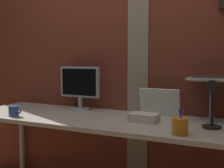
{
  "coord_description": "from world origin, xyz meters",
  "views": [
    {
      "loc": [
        0.85,
        -1.91,
        1.18
      ],
      "look_at": [
        -0.04,
        0.06,
        0.99
      ],
      "focal_mm": 44.54,
      "sensor_mm": 36.0,
      "label": 1
    }
  ],
  "objects_px": {
    "monitor": "(80,85)",
    "laptop": "(213,71)",
    "coffee_mug": "(14,111)",
    "whiteboard_panel": "(159,102)",
    "pen_cup": "(180,126)",
    "desk_lamp": "(212,99)"
  },
  "relations": [
    {
      "from": "monitor",
      "to": "laptop",
      "type": "distance_m",
      "value": 1.11
    },
    {
      "from": "laptop",
      "to": "monitor",
      "type": "bearing_deg",
      "value": -176.0
    },
    {
      "from": "coffee_mug",
      "to": "whiteboard_panel",
      "type": "bearing_deg",
      "value": 25.65
    },
    {
      "from": "pen_cup",
      "to": "monitor",
      "type": "bearing_deg",
      "value": 154.27
    },
    {
      "from": "whiteboard_panel",
      "to": "pen_cup",
      "type": "xyz_separation_m",
      "value": [
        0.25,
        -0.49,
        -0.06
      ]
    },
    {
      "from": "whiteboard_panel",
      "to": "coffee_mug",
      "type": "height_order",
      "value": "whiteboard_panel"
    },
    {
      "from": "whiteboard_panel",
      "to": "desk_lamp",
      "type": "height_order",
      "value": "desk_lamp"
    },
    {
      "from": "laptop",
      "to": "whiteboard_panel",
      "type": "height_order",
      "value": "laptop"
    },
    {
      "from": "whiteboard_panel",
      "to": "pen_cup",
      "type": "distance_m",
      "value": 0.56
    },
    {
      "from": "desk_lamp",
      "to": "monitor",
      "type": "bearing_deg",
      "value": 166.14
    },
    {
      "from": "coffee_mug",
      "to": "pen_cup",
      "type": "bearing_deg",
      "value": -0.0
    },
    {
      "from": "monitor",
      "to": "desk_lamp",
      "type": "distance_m",
      "value": 1.15
    },
    {
      "from": "monitor",
      "to": "coffee_mug",
      "type": "xyz_separation_m",
      "value": [
        -0.32,
        -0.46,
        -0.18
      ]
    },
    {
      "from": "monitor",
      "to": "coffee_mug",
      "type": "bearing_deg",
      "value": -124.48
    },
    {
      "from": "whiteboard_panel",
      "to": "desk_lamp",
      "type": "bearing_deg",
      "value": -36.51
    },
    {
      "from": "whiteboard_panel",
      "to": "coffee_mug",
      "type": "bearing_deg",
      "value": -154.35
    },
    {
      "from": "laptop",
      "to": "desk_lamp",
      "type": "distance_m",
      "value": 0.39
    },
    {
      "from": "whiteboard_panel",
      "to": "coffee_mug",
      "type": "relative_size",
      "value": 2.84
    },
    {
      "from": "monitor",
      "to": "laptop",
      "type": "bearing_deg",
      "value": 4.0
    },
    {
      "from": "desk_lamp",
      "to": "coffee_mug",
      "type": "bearing_deg",
      "value": -172.57
    },
    {
      "from": "whiteboard_panel",
      "to": "desk_lamp",
      "type": "xyz_separation_m",
      "value": [
        0.41,
        -0.3,
        0.09
      ]
    },
    {
      "from": "laptop",
      "to": "coffee_mug",
      "type": "xyz_separation_m",
      "value": [
        -1.41,
        -0.54,
        -0.31
      ]
    }
  ]
}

